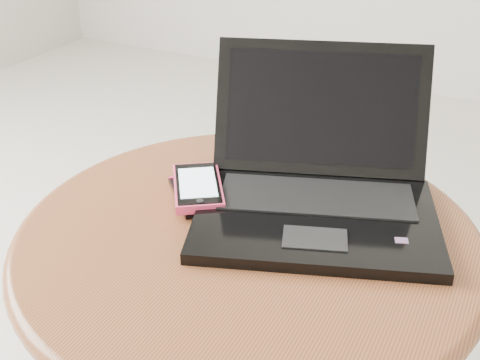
% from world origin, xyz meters
% --- Properties ---
extents(table, '(0.64, 0.64, 0.51)m').
position_xyz_m(table, '(-0.02, 0.02, 0.40)').
color(table, '#563015').
rests_on(table, ground).
extents(laptop, '(0.41, 0.41, 0.20)m').
position_xyz_m(laptop, '(0.04, 0.11, 0.54)').
color(laptop, black).
rests_on(laptop, table).
extents(phone_black, '(0.12, 0.12, 0.01)m').
position_xyz_m(phone_black, '(-0.12, 0.06, 0.51)').
color(phone_black, black).
rests_on(phone_black, table).
extents(phone_pink, '(0.13, 0.14, 0.02)m').
position_xyz_m(phone_pink, '(-0.12, 0.06, 0.52)').
color(phone_pink, '#FF3F6D').
rests_on(phone_pink, phone_black).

